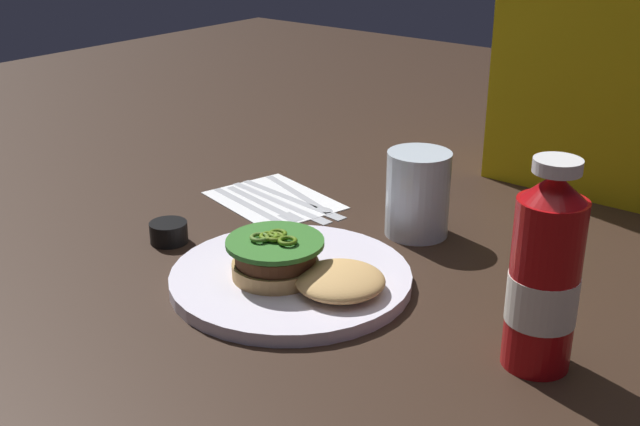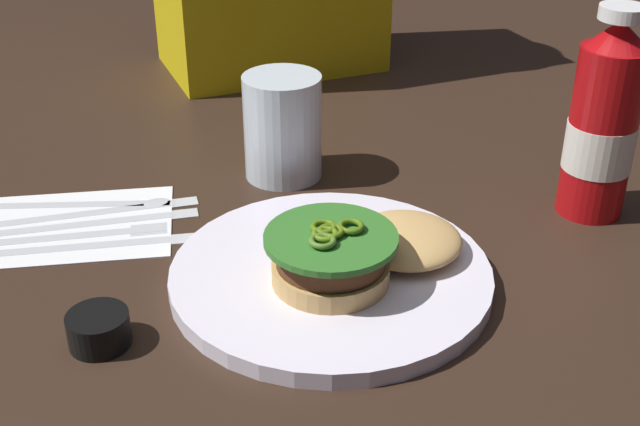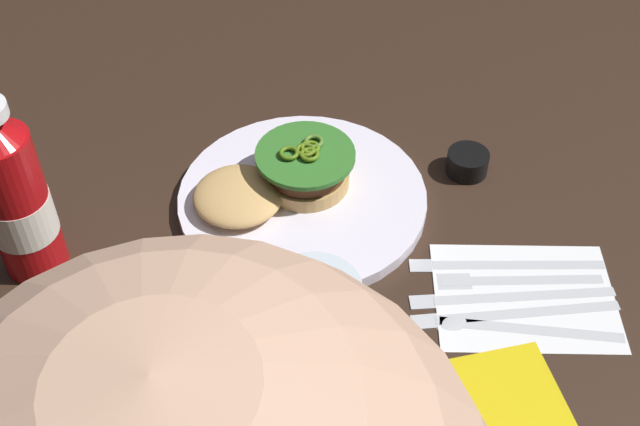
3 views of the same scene
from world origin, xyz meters
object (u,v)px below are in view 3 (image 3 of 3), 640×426
object	(u,v)px
butter_knife	(503,313)
ketchup_bottle	(15,199)
burger_sandwich	(281,178)
condiment_cup	(466,161)
spoon_utensil	(503,325)
fork_utensil	(505,279)
dinner_plate	(303,199)
water_glass	(315,328)
table_knife	(494,263)
steak_knife	(500,296)
napkin	(525,296)

from	to	relation	value
butter_knife	ketchup_bottle	bearing A→B (deg)	-21.58
burger_sandwich	condiment_cup	world-z (taller)	burger_sandwich
butter_knife	spoon_utensil	xyz separation A→B (m)	(0.01, 0.01, 0.00)
fork_utensil	butter_knife	size ratio (longest dim) A/B	0.81
dinner_plate	condiment_cup	xyz separation A→B (m)	(-0.21, -0.01, 0.01)
ketchup_bottle	spoon_utensil	xyz separation A→B (m)	(-0.46, 0.20, -0.09)
dinner_plate	fork_utensil	xyz separation A→B (m)	(-0.18, 0.16, -0.00)
dinner_plate	water_glass	size ratio (longest dim) A/B	2.48
condiment_cup	spoon_utensil	bearing A→B (deg)	78.78
ketchup_bottle	table_knife	xyz separation A→B (m)	(-0.48, 0.12, -0.09)
condiment_cup	table_knife	world-z (taller)	condiment_cup
water_glass	steak_knife	size ratio (longest dim) A/B	0.54
fork_utensil	spoon_utensil	bearing A→B (deg)	65.82
steak_knife	table_knife	bearing A→B (deg)	-104.57
condiment_cup	steak_knife	bearing A→B (deg)	79.96
burger_sandwich	butter_knife	size ratio (longest dim) A/B	0.87
butter_knife	burger_sandwich	bearing A→B (deg)	-49.38
fork_utensil	water_glass	bearing A→B (deg)	14.24
steak_knife	spoon_utensil	xyz separation A→B (m)	(0.01, 0.04, -0.00)
napkin	table_knife	world-z (taller)	table_knife
ketchup_bottle	spoon_utensil	world-z (taller)	ketchup_bottle
dinner_plate	fork_utensil	size ratio (longest dim) A/B	1.63
condiment_cup	burger_sandwich	bearing A→B (deg)	0.46
ketchup_bottle	spoon_utensil	distance (m)	0.51
table_knife	steak_knife	size ratio (longest dim) A/B	0.97
burger_sandwich	butter_knife	bearing A→B (deg)	130.62
water_glass	steak_knife	xyz separation A→B (m)	(-0.21, -0.04, -0.05)
water_glass	butter_knife	xyz separation A→B (m)	(-0.20, -0.01, -0.05)
dinner_plate	steak_knife	xyz separation A→B (m)	(-0.17, 0.18, -0.00)
dinner_plate	table_knife	world-z (taller)	dinner_plate
burger_sandwich	condiment_cup	xyz separation A→B (m)	(-0.23, -0.00, -0.02)
condiment_cup	ketchup_bottle	bearing A→B (deg)	4.10
butter_knife	table_knife	bearing A→B (deg)	-104.39
napkin	butter_knife	xyz separation A→B (m)	(0.03, 0.02, 0.00)
condiment_cup	spoon_utensil	world-z (taller)	condiment_cup
napkin	table_knife	distance (m)	0.05
napkin	table_knife	bearing A→B (deg)	-72.20
condiment_cup	napkin	world-z (taller)	condiment_cup
napkin	butter_knife	bearing A→B (deg)	28.59
dinner_plate	fork_utensil	bearing A→B (deg)	138.28
ketchup_bottle	butter_knife	xyz separation A→B (m)	(-0.46, 0.18, -0.09)
water_glass	condiment_cup	xyz separation A→B (m)	(-0.24, -0.23, -0.04)
fork_utensil	spoon_utensil	world-z (taller)	same
steak_knife	ketchup_bottle	bearing A→B (deg)	-19.01
ketchup_bottle	burger_sandwich	bearing A→B (deg)	-172.93
fork_utensil	steak_knife	bearing A→B (deg)	55.49
fork_utensil	spoon_utensil	size ratio (longest dim) A/B	0.97
condiment_cup	spoon_utensil	distance (m)	0.24
condiment_cup	table_knife	xyz separation A→B (m)	(0.02, 0.15, -0.01)
spoon_utensil	table_knife	bearing A→B (deg)	-105.91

